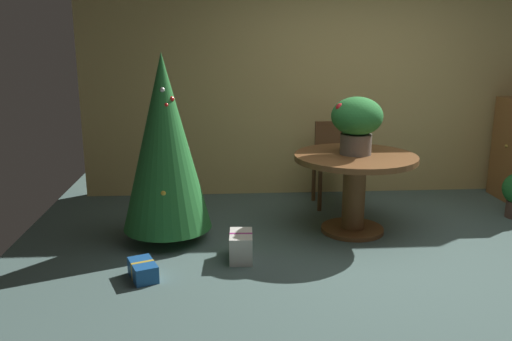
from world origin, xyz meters
TOP-DOWN VIEW (x-y plane):
  - ground_plane at (0.00, 0.00)m, footprint 6.60×6.60m
  - back_wall_panel at (0.00, 2.20)m, footprint 6.00×0.10m
  - round_dining_table at (-0.21, 0.82)m, footprint 1.12×1.12m
  - flower_vase at (-0.21, 0.85)m, footprint 0.47×0.47m
  - wooden_chair_far at (-0.21, 1.71)m, footprint 0.44×0.42m
  - holiday_tree at (-1.93, 0.73)m, footprint 0.79×0.79m
  - gift_box_blue at (-2.05, -0.08)m, footprint 0.27×0.34m
  - gift_box_cream at (-1.29, 0.23)m, footprint 0.20×0.32m

SIDE VIEW (x-z plane):
  - ground_plane at x=0.00m, z-range 0.00..0.00m
  - gift_box_blue at x=-2.05m, z-range 0.00..0.13m
  - gift_box_cream at x=-1.29m, z-range 0.00..0.23m
  - wooden_chair_far at x=-0.21m, z-range 0.07..0.97m
  - round_dining_table at x=-0.21m, z-range 0.16..0.91m
  - holiday_tree at x=-1.93m, z-range 0.06..1.73m
  - flower_vase at x=-0.21m, z-range 0.79..1.32m
  - back_wall_panel at x=0.00m, z-range 0.00..2.60m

